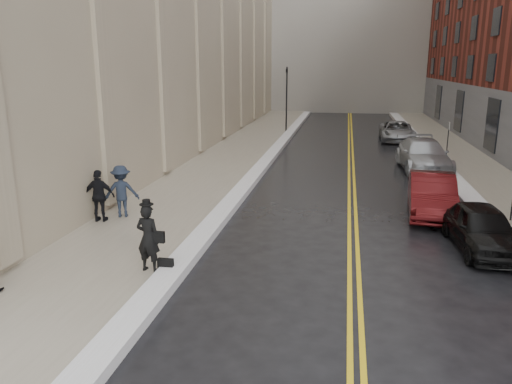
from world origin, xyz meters
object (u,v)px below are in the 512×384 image
at_px(car_maroon, 432,195).
at_px(pedestrian_c, 99,196).
at_px(pedestrian_b, 122,191).
at_px(car_silver_far, 397,131).
at_px(car_black, 482,228).
at_px(car_silver_near, 423,155).
at_px(pedestrian_main, 148,238).

distance_m(car_maroon, pedestrian_c, 11.92).
bearing_deg(pedestrian_b, car_maroon, 174.09).
distance_m(car_silver_far, pedestrian_c, 24.97).
height_order(car_black, pedestrian_c, pedestrian_c).
height_order(car_silver_near, pedestrian_c, pedestrian_c).
relative_size(car_black, car_silver_near, 0.72).
relative_size(car_silver_near, car_silver_far, 1.10).
relative_size(pedestrian_b, pedestrian_c, 1.02).
xyz_separation_m(pedestrian_main, pedestrian_b, (-2.77, 4.40, 0.02)).
bearing_deg(pedestrian_b, car_black, 156.02).
xyz_separation_m(car_silver_near, pedestrian_main, (-8.96, -15.25, 0.25)).
bearing_deg(pedestrian_main, pedestrian_c, -39.87).
bearing_deg(car_black, pedestrian_main, -162.62).
bearing_deg(car_black, car_maroon, 99.88).
bearing_deg(pedestrian_b, car_silver_near, -157.13).
bearing_deg(pedestrian_c, pedestrian_b, -132.45).
distance_m(car_black, pedestrian_main, 9.72).
xyz_separation_m(car_black, car_silver_far, (-0.46, 22.17, 0.02)).
relative_size(car_maroon, pedestrian_main, 2.52).
bearing_deg(pedestrian_c, car_silver_far, -123.16).
bearing_deg(car_silver_near, pedestrian_c, -140.32).
bearing_deg(pedestrian_main, pedestrian_b, -48.80).
distance_m(car_black, car_silver_near, 11.69).
height_order(pedestrian_main, pedestrian_c, pedestrian_main).
bearing_deg(car_maroon, car_black, -70.85).
xyz_separation_m(car_black, pedestrian_b, (-11.81, 0.84, 0.39)).
bearing_deg(car_silver_far, car_silver_near, -87.17).
bearing_deg(car_silver_near, car_silver_far, 88.55).
relative_size(car_maroon, pedestrian_c, 2.52).
xyz_separation_m(car_maroon, car_silver_far, (0.43, 18.60, -0.05)).
height_order(pedestrian_main, pedestrian_b, pedestrian_b).
distance_m(car_silver_near, pedestrian_c, 16.80).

